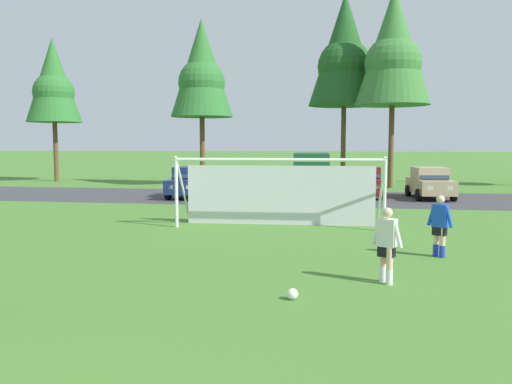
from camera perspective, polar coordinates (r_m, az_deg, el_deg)
ground_plane at (r=17.82m, az=-2.10°, el=-4.31°), size 400.00×400.00×0.00m
parking_lot_strip at (r=28.94m, az=2.33°, el=-0.58°), size 52.00×8.40×0.01m
soccer_ball at (r=10.07m, az=4.09°, el=-11.25°), size 0.22×0.22×0.22m
soccer_goal at (r=18.76m, az=2.64°, el=0.16°), size 7.50×2.29×2.57m
player_striker_near at (r=14.42m, az=19.76°, el=-3.59°), size 0.63×0.51×1.64m
player_midfield_center at (r=11.37m, az=14.33°, el=-5.77°), size 0.66×0.47×1.64m
parked_car_slot_far_left at (r=29.06m, az=-7.21°, el=1.13°), size 2.07×4.21×1.72m
parked_car_slot_left at (r=29.26m, az=-0.17°, el=1.20°), size 2.06×4.21×1.72m
parked_car_slot_center_left at (r=27.86m, az=6.12°, el=1.93°), size 2.44×4.92×2.52m
parked_car_slot_center at (r=29.70m, az=11.84°, el=1.15°), size 2.29×4.33×1.72m
parked_car_slot_center_right at (r=29.77m, az=18.79°, el=0.99°), size 2.28×4.33×1.72m
tree_left_edge at (r=44.81m, az=-21.62°, el=11.19°), size 4.28×4.28×11.41m
tree_mid_left at (r=37.67m, az=-6.07°, el=13.20°), size 4.45×4.45×11.86m
tree_center_back at (r=39.33m, az=9.83°, el=14.96°), size 5.24×5.24×13.97m
tree_mid_right at (r=36.88m, az=15.03°, el=14.99°), size 5.06×5.06×13.49m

